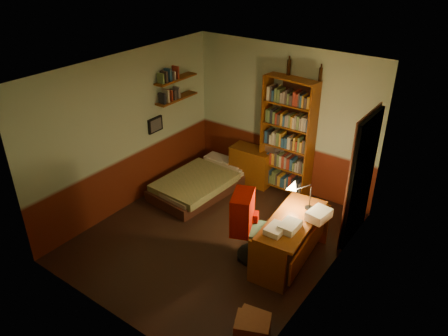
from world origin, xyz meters
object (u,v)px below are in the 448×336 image
Objects in this scene: dresser at (252,165)px; cardboard_box_a at (252,330)px; bookshelf at (287,138)px; desk at (291,241)px; mini_stereo at (274,148)px; office_chair at (256,232)px; cardboard_box_b at (253,324)px; desk_lamp at (311,192)px; bed at (201,177)px.

dresser reaches higher than cardboard_box_a.
desk is (1.02, -1.68, -0.69)m from bookshelf.
desk reaches higher than dresser.
office_chair is (0.84, -1.93, -0.33)m from mini_stereo.
desk_lamp is at bearing 96.60° from cardboard_box_b.
mini_stereo is at bearing 116.60° from cardboard_box_b.
mini_stereo is 0.21× the size of desk.
bed reaches higher than cardboard_box_a.
dresser is 0.90× the size of office_chair.
bed is at bearing -126.90° from dresser.
office_chair reaches higher than bed.
desk is at bearing -14.28° from bed.
office_chair reaches higher than mini_stereo.
bookshelf is at bearing 141.80° from desk_lamp.
cardboard_box_a is (1.99, -3.07, -0.20)m from dresser.
bed is 0.86× the size of bookshelf.
cardboard_box_a is (2.55, -2.27, -0.12)m from bed.
desk_lamp is 0.64× the size of office_chair.
bed is 1.34× the size of desk.
mini_stereo is 0.39m from bookshelf.
office_chair is at bearing -24.05° from bed.
office_chair is at bearing -45.90° from mini_stereo.
desk_lamp is at bearing -36.75° from dresser.
mini_stereo is (0.39, 0.12, 0.42)m from dresser.
cardboard_box_b is at bearing -84.88° from desk.
office_chair reaches higher than dresser.
cardboard_box_a is at bearing -81.73° from office_chair.
cardboard_box_a reaches higher than cardboard_box_b.
mini_stereo is 1.92m from desk_lamp.
dresser is 2.72× the size of mini_stereo.
bookshelf is at bearing 41.31° from bed.
bed is at bearing -115.24° from mini_stereo.
office_chair is (0.58, -1.89, -0.62)m from bookshelf.
office_chair is at bearing -118.66° from desk_lamp.
cardboard_box_b is at bearing -35.67° from bed.
office_chair reaches higher than cardboard_box_b.
desk is at bearing 102.04° from cardboard_box_a.
bed is 2.38m from desk.
bookshelf reaches higher than cardboard_box_a.
bookshelf is at bearing 12.00° from mini_stereo.
office_chair is at bearing -160.37° from desk.
desk_lamp is at bearing 97.78° from cardboard_box_a.
bed is at bearing 138.42° from cardboard_box_a.
desk is 1.56× the size of office_chair.
dresser is at bearing 157.01° from desk_lamp.
cardboard_box_a is at bearing -83.70° from desk.
cardboard_box_a is at bearing -42.77° from mini_stereo.
dresser is 2.19m from office_chair.
cardboard_box_b is at bearing -42.81° from mini_stereo.
dresser is 3.56m from cardboard_box_b.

